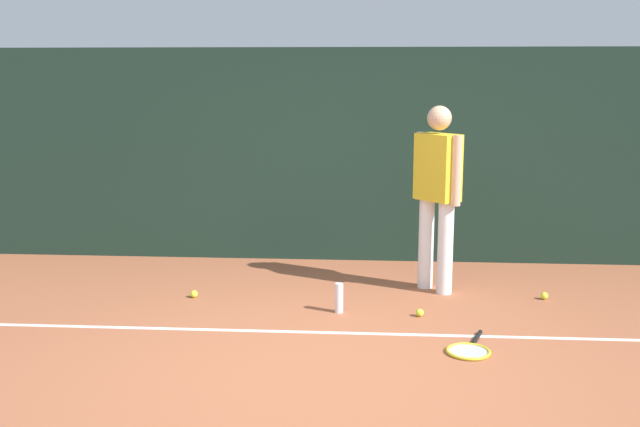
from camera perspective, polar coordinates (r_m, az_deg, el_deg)
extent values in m
plane|color=#9E5638|center=(5.20, -0.32, -11.73)|extent=(12.00, 12.00, 0.00)
cube|color=#192D23|center=(7.84, 1.35, 4.46)|extent=(10.00, 0.10, 2.24)
cube|color=white|center=(5.84, 0.20, -9.13)|extent=(9.00, 0.05, 0.00)
cylinder|color=white|center=(6.81, 9.61, -2.63)|extent=(0.14, 0.14, 0.85)
cylinder|color=white|center=(6.97, 8.16, -2.27)|extent=(0.14, 0.14, 0.85)
cube|color=yellow|center=(6.76, 9.05, 3.54)|extent=(0.43, 0.44, 0.60)
sphere|color=#D8A884|center=(6.72, 9.17, 7.26)|extent=(0.22, 0.22, 0.22)
cylinder|color=#D8A884|center=(6.62, 10.44, 3.25)|extent=(0.09, 0.09, 0.62)
cylinder|color=#D8A884|center=(6.91, 7.72, 3.65)|extent=(0.09, 0.09, 0.62)
cylinder|color=black|center=(5.82, 11.95, -9.34)|extent=(0.13, 0.29, 0.03)
torus|color=gold|center=(5.54, 11.33, -10.36)|extent=(0.41, 0.41, 0.02)
cylinder|color=#B2B2B2|center=(5.54, 11.33, -10.36)|extent=(0.35, 0.35, 0.00)
sphere|color=#CCE033|center=(6.24, 7.67, -7.57)|extent=(0.07, 0.07, 0.07)
sphere|color=#CCE033|center=(6.93, 16.87, -6.08)|extent=(0.07, 0.07, 0.07)
sphere|color=#CCE033|center=(6.78, -9.66, -6.12)|extent=(0.07, 0.07, 0.07)
cylinder|color=white|center=(6.27, 1.47, -6.51)|extent=(0.07, 0.07, 0.25)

